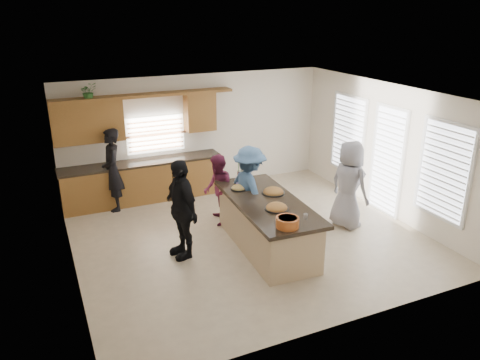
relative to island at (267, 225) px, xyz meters
name	(u,v)px	position (x,y,z in m)	size (l,w,h in m)	color
floor	(248,237)	(-0.13, 0.52, -0.45)	(6.50, 6.50, 0.00)	beige
room_shell	(249,144)	(-0.13, 0.52, 1.45)	(6.52, 6.02, 2.81)	silver
back_cabinetry	(140,163)	(-1.60, 3.25, 0.46)	(4.08, 0.66, 2.46)	#93602B
right_wall_glazing	(389,154)	(3.09, 0.39, 0.89)	(0.06, 4.00, 2.25)	white
island	(267,225)	(0.00, 0.00, 0.00)	(1.29, 2.76, 0.95)	tan
platter_front	(277,208)	(-0.03, -0.41, 0.52)	(0.42, 0.42, 0.17)	black
platter_mid	(273,192)	(0.27, 0.27, 0.53)	(0.43, 0.43, 0.17)	black
platter_back	(239,188)	(-0.25, 0.73, 0.52)	(0.31, 0.31, 0.12)	black
salad_bowl	(287,222)	(-0.20, -1.09, 0.59)	(0.38, 0.38, 0.17)	#BA5822
clear_cup	(306,216)	(0.23, -0.95, 0.54)	(0.08, 0.08, 0.09)	white
plate_stack	(242,185)	(-0.11, 0.88, 0.52)	(0.23, 0.23, 0.05)	#B191D4
flower_vase	(240,168)	(0.02, 1.25, 0.73)	(0.14, 0.14, 0.44)	silver
potted_plant	(88,92)	(-2.54, 3.34, 2.14)	(0.34, 0.29, 0.38)	#33732E
woman_left_back	(112,170)	(-2.26, 2.98, 0.47)	(0.67, 0.44, 1.84)	black
woman_left_mid	(218,190)	(-0.43, 1.38, 0.28)	(0.72, 0.56, 1.47)	maroon
woman_left_front	(181,209)	(-1.52, 0.37, 0.46)	(1.07, 0.45, 1.83)	black
woman_right_back	(250,190)	(0.00, 0.75, 0.43)	(1.14, 0.66, 1.77)	#40628B
woman_right_front	(349,185)	(1.93, 0.15, 0.45)	(0.89, 0.58, 1.81)	gray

